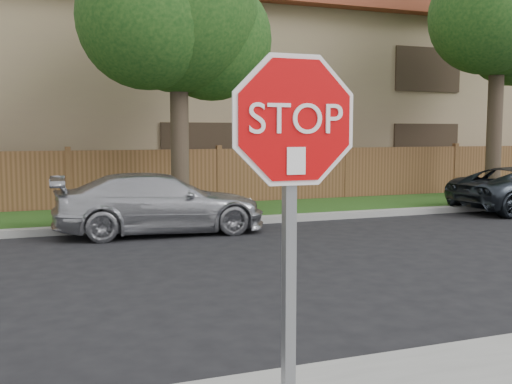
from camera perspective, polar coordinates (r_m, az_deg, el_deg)
name	(u,v)px	position (r m, az deg, el deg)	size (l,w,h in m)	color
far_curb	(79,230)	(12.83, -16.51, -3.47)	(70.00, 0.30, 0.15)	gray
grass_strip	(74,219)	(14.46, -16.97, -2.51)	(70.00, 3.00, 0.12)	#1E4714
fence	(69,182)	(15.97, -17.41, 0.91)	(70.00, 0.12, 1.60)	brown
apartment_building	(57,88)	(21.56, -18.46, 9.34)	(35.20, 9.20, 7.20)	tan
tree_mid	(180,12)	(14.72, -7.24, 16.67)	(4.80, 3.90, 7.35)	#382B21
tree_right	(503,10)	(19.37, 22.46, 15.73)	(4.80, 3.90, 8.20)	#382B21
stop_sign	(293,179)	(3.31, 3.52, 1.28)	(1.01, 0.13, 2.55)	gray
sedan_right	(160,203)	(12.41, -9.09, -1.06)	(1.74, 4.28, 1.24)	#B0B1B8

